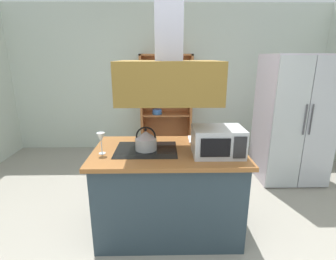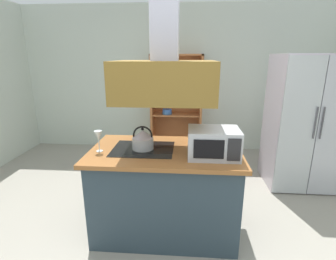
# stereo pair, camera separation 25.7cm
# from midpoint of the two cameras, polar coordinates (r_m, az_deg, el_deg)

# --- Properties ---
(ground_plane) EXTENTS (7.80, 7.80, 0.00)m
(ground_plane) POSITION_cam_midpoint_polar(r_m,az_deg,el_deg) (2.66, -1.63, -25.99)
(ground_plane) COLOR gray
(wall_back) EXTENTS (6.00, 0.12, 2.70)m
(wall_back) POSITION_cam_midpoint_polar(r_m,az_deg,el_deg) (4.99, -1.45, 11.18)
(wall_back) COLOR silver
(wall_back) RESTS_ON ground
(kitchen_island) EXTENTS (1.48, 0.88, 0.90)m
(kitchen_island) POSITION_cam_midpoint_polar(r_m,az_deg,el_deg) (2.71, -2.65, -13.33)
(kitchen_island) COLOR #2D3D47
(kitchen_island) RESTS_ON ground
(range_hood) EXTENTS (0.90, 0.70, 1.31)m
(range_hood) POSITION_cam_midpoint_polar(r_m,az_deg,el_deg) (2.36, -3.05, 13.94)
(range_hood) COLOR olive
(refrigerator) EXTENTS (0.90, 0.78, 1.82)m
(refrigerator) POSITION_cam_midpoint_polar(r_m,az_deg,el_deg) (4.04, 24.47, 2.17)
(refrigerator) COLOR #C0B3C1
(refrigerator) RESTS_ON ground
(dish_cabinet) EXTENTS (0.94, 0.40, 1.82)m
(dish_cabinet) POSITION_cam_midpoint_polar(r_m,az_deg,el_deg) (4.85, -1.96, 4.58)
(dish_cabinet) COLOR #AB6334
(dish_cabinet) RESTS_ON ground
(kettle) EXTENTS (0.21, 0.21, 0.23)m
(kettle) POSITION_cam_midpoint_polar(r_m,az_deg,el_deg) (2.50, -7.90, -2.33)
(kettle) COLOR #B8BBBC
(kettle) RESTS_ON kitchen_island
(cutting_board) EXTENTS (0.35, 0.25, 0.02)m
(cutting_board) POSITION_cam_midpoint_polar(r_m,az_deg,el_deg) (2.79, 5.49, -2.20)
(cutting_board) COLOR white
(cutting_board) RESTS_ON kitchen_island
(microwave) EXTENTS (0.46, 0.35, 0.26)m
(microwave) POSITION_cam_midpoint_polar(r_m,az_deg,el_deg) (2.37, 8.05, -2.57)
(microwave) COLOR #B7BABF
(microwave) RESTS_ON kitchen_island
(wine_glass_on_counter) EXTENTS (0.08, 0.08, 0.21)m
(wine_glass_on_counter) POSITION_cam_midpoint_polar(r_m,az_deg,el_deg) (2.48, -17.63, -1.82)
(wine_glass_on_counter) COLOR silver
(wine_glass_on_counter) RESTS_ON kitchen_island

